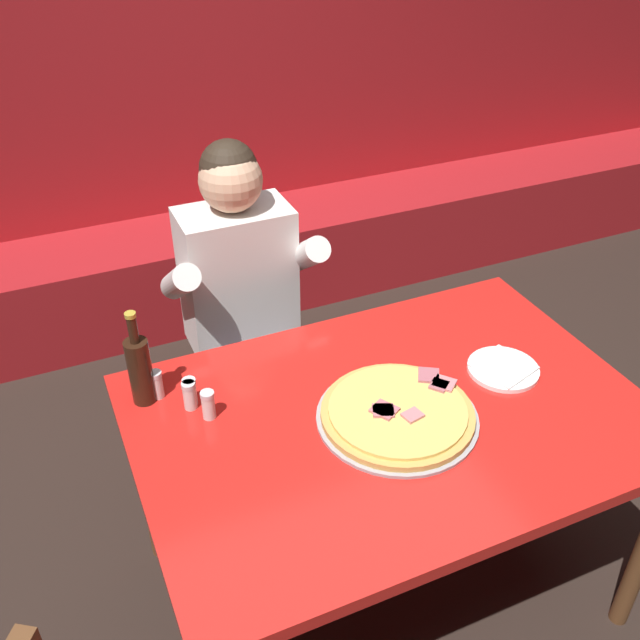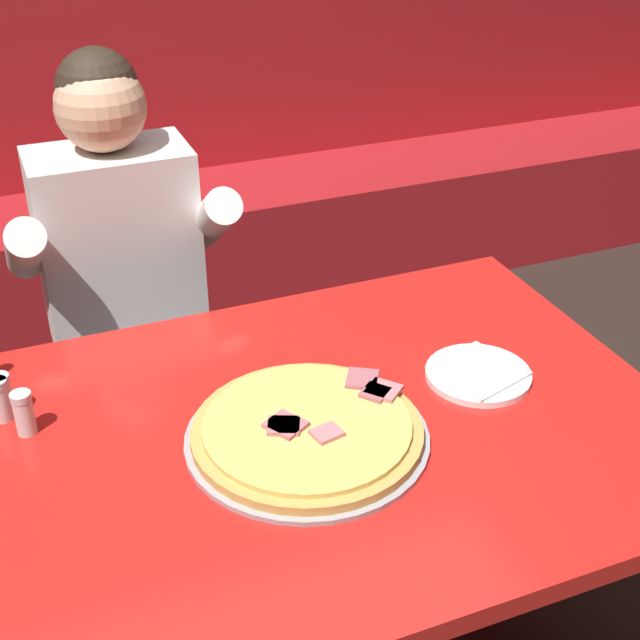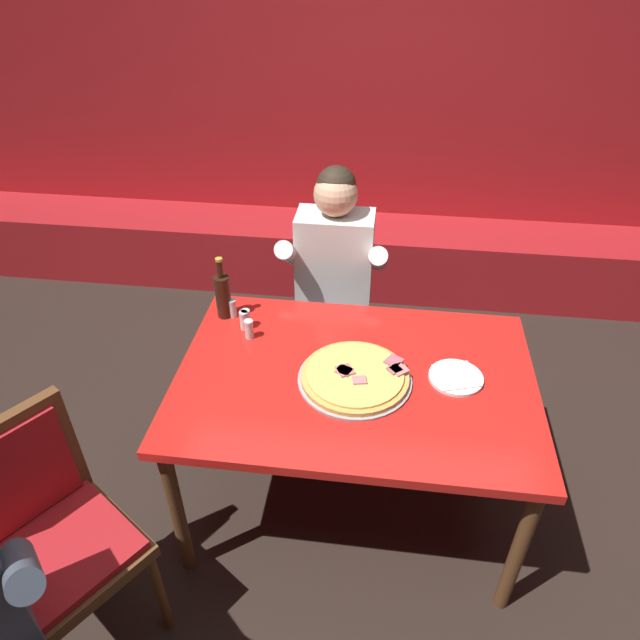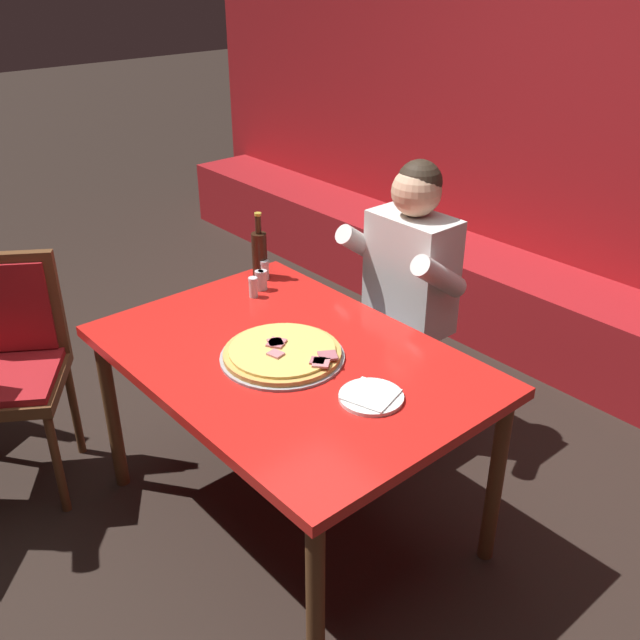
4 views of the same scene
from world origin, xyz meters
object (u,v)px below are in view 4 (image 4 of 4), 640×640
Objects in this scene: plate_white_paper at (371,397)px; shaker_black_pepper at (265,271)px; shaker_parmesan at (263,281)px; shaker_red_pepper_flakes at (259,281)px; main_dining_table at (289,373)px; pizza at (283,354)px; diner_seated_blue_shirt at (397,293)px; shaker_oregano at (253,288)px; dining_chair_near_left at (7,357)px; beer_bottle at (259,253)px.

plate_white_paper is 2.44× the size of shaker_black_pepper.
shaker_parmesan is (-0.88, 0.23, 0.03)m from plate_white_paper.
plate_white_paper is 0.91m from shaker_red_pepper_flakes.
shaker_red_pepper_flakes reaches higher than main_dining_table.
main_dining_table is at bearing -27.49° from shaker_parmesan.
diner_seated_blue_shirt is at bearing 102.79° from pizza.
pizza is (0.00, -0.03, 0.09)m from main_dining_table.
dining_chair_near_left reaches higher than shaker_oregano.
beer_bottle is 3.40× the size of shaker_red_pepper_flakes.
shaker_red_pepper_flakes is 0.07× the size of diner_seated_blue_shirt.
beer_bottle is at bearing 148.30° from shaker_parmesan.
plate_white_paper is 2.44× the size of shaker_red_pepper_flakes.
shaker_red_pepper_flakes is at bearing 166.39° from plate_white_paper.
pizza reaches higher than main_dining_table.
shaker_black_pepper is 1.00× the size of shaker_red_pepper_flakes.
shaker_oregano is at bearing 158.24° from main_dining_table.
pizza is at bearing -24.52° from shaker_oregano.
pizza is 0.71m from beer_bottle.
beer_bottle is 0.62m from diner_seated_blue_shirt.
dining_chair_near_left is at bearing -119.86° from shaker_oregano.
plate_white_paper is at bearing -13.61° from shaker_red_pepper_flakes.
shaker_oregano is at bearing -44.58° from beer_bottle.
dining_chair_near_left is (-0.97, -0.66, -0.19)m from pizza.
main_dining_table is 1.18m from dining_chair_near_left.
shaker_parmesan reaches higher than main_dining_table.
shaker_oregano is at bearing -67.00° from shaker_parmesan.
main_dining_table is 1.09× the size of diner_seated_blue_shirt.
shaker_red_pepper_flakes is 0.01m from shaker_parmesan.
diner_seated_blue_shirt reaches higher than beer_bottle.
main_dining_table is 0.57m from shaker_red_pepper_flakes.
pizza is at bearing -82.95° from main_dining_table.
shaker_red_pepper_flakes is at bearing -111.44° from shaker_parmesan.
shaker_black_pepper and shaker_red_pepper_flakes have the same top height.
main_dining_table is at bearing -77.00° from diner_seated_blue_shirt.
main_dining_table is 0.51m from shaker_oregano.
shaker_black_pepper is (-0.57, 0.35, 0.02)m from pizza.
dining_chair_near_left is (-0.96, -0.68, -0.10)m from main_dining_table.
shaker_oregano is (0.03, -0.07, 0.00)m from shaker_parmesan.
shaker_red_pepper_flakes reaches higher than plate_white_paper.
plate_white_paper is at bearing -51.74° from diner_seated_blue_shirt.
shaker_black_pepper is at bearing 68.85° from dining_chair_near_left.
dining_chair_near_left is (-0.39, -1.01, -0.21)m from shaker_black_pepper.
shaker_oregano is at bearing -52.56° from shaker_black_pepper.
diner_seated_blue_shirt is (-0.56, 0.71, -0.06)m from plate_white_paper.
beer_bottle is 3.40× the size of shaker_parmesan.
pizza is 5.12× the size of shaker_black_pepper.
shaker_red_pepper_flakes is at bearing 151.64° from pizza.
shaker_oregano is at bearing 60.14° from dining_chair_near_left.
shaker_oregano is 1.02m from dining_chair_near_left.
shaker_black_pepper is at bearing -134.44° from diner_seated_blue_shirt.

